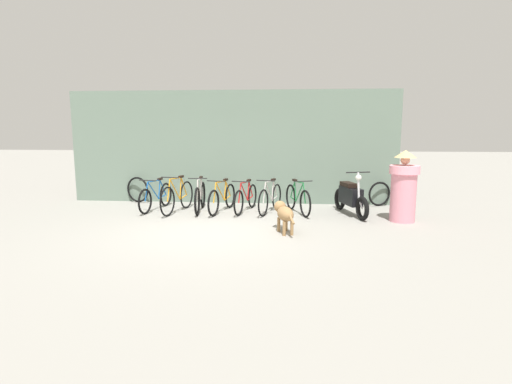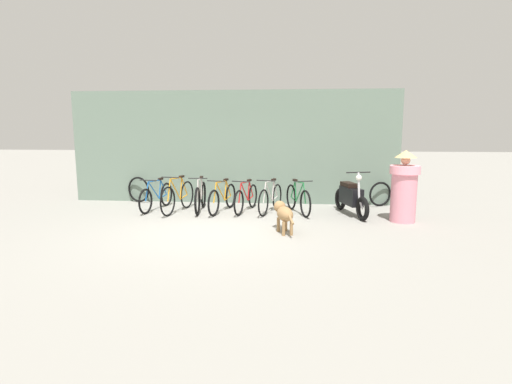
{
  "view_description": "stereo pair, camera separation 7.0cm",
  "coord_description": "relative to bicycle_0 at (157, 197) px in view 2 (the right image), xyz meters",
  "views": [
    {
      "loc": [
        1.61,
        -7.74,
        2.05
      ],
      "look_at": [
        0.86,
        1.05,
        0.65
      ],
      "focal_mm": 28.0,
      "sensor_mm": 36.0,
      "label": 1
    },
    {
      "loc": [
        1.68,
        -7.73,
        2.05
      ],
      "look_at": [
        0.86,
        1.05,
        0.65
      ],
      "focal_mm": 28.0,
      "sensor_mm": 36.0,
      "label": 2
    }
  ],
  "objects": [
    {
      "name": "ground_plane",
      "position": [
        1.77,
        -2.02,
        -0.34
      ],
      "size": [
        60.0,
        60.0,
        0.0
      ],
      "primitive_type": "plane",
      "color": "gray"
    },
    {
      "name": "bicycle_3",
      "position": [
        1.72,
        -0.1,
        0.01
      ],
      "size": [
        0.52,
        1.7,
        0.83
      ],
      "rotation": [
        0.0,
        0.0,
        -1.79
      ],
      "color": "black",
      "rests_on": "ground"
    },
    {
      "name": "motorcycle",
      "position": [
        4.85,
        -0.17,
        0.09
      ],
      "size": [
        0.68,
        1.79,
        1.08
      ],
      "rotation": [
        0.0,
        0.0,
        -1.29
      ],
      "color": "black",
      "rests_on": "ground"
    },
    {
      "name": "spare_tire_left",
      "position": [
        -0.87,
        1.0,
        0.02
      ],
      "size": [
        0.7,
        0.27,
        0.72
      ],
      "rotation": [
        0.0,
        0.0,
        -0.31
      ],
      "color": "black",
      "rests_on": "ground"
    },
    {
      "name": "bicycle_6",
      "position": [
        3.59,
        -0.09,
        0.01
      ],
      "size": [
        0.64,
        1.55,
        0.85
      ],
      "rotation": [
        0.0,
        0.0,
        -1.22
      ],
      "color": "black",
      "rests_on": "ground"
    },
    {
      "name": "spare_tire_right",
      "position": [
        5.79,
        1.01,
        -0.01
      ],
      "size": [
        0.63,
        0.3,
        0.66
      ],
      "rotation": [
        0.0,
        0.0,
        0.38
      ],
      "color": "black",
      "rests_on": "ground"
    },
    {
      "name": "person_in_robes",
      "position": [
        5.91,
        -0.78,
        0.45
      ],
      "size": [
        0.69,
        0.69,
        1.59
      ],
      "rotation": [
        0.0,
        0.0,
        3.06
      ],
      "color": "pink",
      "rests_on": "ground"
    },
    {
      "name": "bicycle_2",
      "position": [
        1.16,
        -0.07,
        0.02
      ],
      "size": [
        0.46,
        1.69,
        0.89
      ],
      "rotation": [
        0.0,
        0.0,
        -1.49
      ],
      "color": "black",
      "rests_on": "ground"
    },
    {
      "name": "shop_wall_back",
      "position": [
        1.77,
        1.25,
        1.21
      ],
      "size": [
        9.07,
        0.2,
        3.09
      ],
      "color": "slate",
      "rests_on": "ground"
    },
    {
      "name": "stray_dog",
      "position": [
        3.28,
        -1.97,
        0.06
      ],
      "size": [
        0.5,
        1.0,
        0.59
      ],
      "rotation": [
        0.0,
        0.0,
        1.9
      ],
      "color": "#997247",
      "rests_on": "ground"
    },
    {
      "name": "bicycle_1",
      "position": [
        0.62,
        -0.22,
        0.04
      ],
      "size": [
        0.48,
        1.72,
        0.92
      ],
      "rotation": [
        0.0,
        0.0,
        -1.76
      ],
      "color": "black",
      "rests_on": "ground"
    },
    {
      "name": "bicycle_0",
      "position": [
        0.0,
        0.0,
        0.0
      ],
      "size": [
        0.46,
        1.7,
        0.82
      ],
      "rotation": [
        0.0,
        0.0,
        -1.73
      ],
      "color": "black",
      "rests_on": "ground"
    },
    {
      "name": "bicycle_5",
      "position": [
        2.92,
        -0.07,
        0.02
      ],
      "size": [
        0.58,
        1.58,
        0.85
      ],
      "rotation": [
        0.0,
        0.0,
        -1.86
      ],
      "color": "black",
      "rests_on": "ground"
    },
    {
      "name": "bicycle_4",
      "position": [
        2.31,
        -0.02,
        0.0
      ],
      "size": [
        0.52,
        1.64,
        0.82
      ],
      "rotation": [
        0.0,
        0.0,
        -1.8
      ],
      "color": "black",
      "rests_on": "ground"
    }
  ]
}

